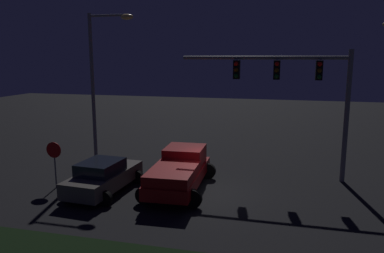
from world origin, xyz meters
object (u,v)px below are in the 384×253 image
traffic_signal_gantry (296,82)px  street_lamp_left (100,72)px  car_sedan (103,176)px  stop_sign (54,156)px  pickup_truck (180,169)px

traffic_signal_gantry → street_lamp_left: size_ratio=0.98×
car_sedan → stop_sign: 2.61m
car_sedan → traffic_signal_gantry: 10.31m
street_lamp_left → stop_sign: (-0.32, -4.28, -3.76)m
street_lamp_left → car_sedan: bearing=-63.1°
traffic_signal_gantry → car_sedan: bearing=-153.2°
car_sedan → stop_sign: bearing=94.9°
pickup_truck → stop_sign: (-5.79, -1.27, 0.56)m
car_sedan → street_lamp_left: 6.61m
pickup_truck → car_sedan: bearing=108.0°
pickup_truck → traffic_signal_gantry: 7.11m
car_sedan → traffic_signal_gantry: bearing=-59.2°
street_lamp_left → traffic_signal_gantry: bearing=0.1°
pickup_truck → car_sedan: size_ratio=1.21×
stop_sign → traffic_signal_gantry: bearing=21.5°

